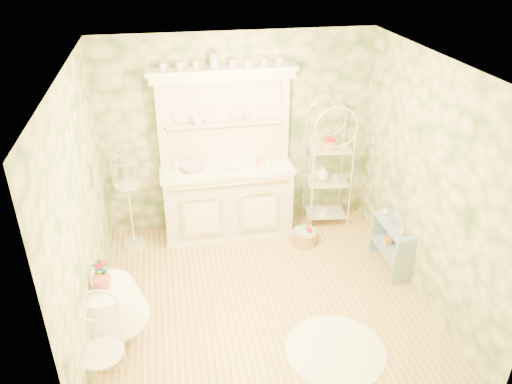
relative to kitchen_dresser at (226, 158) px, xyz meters
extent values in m
plane|color=tan|center=(0.20, -1.52, -1.15)|extent=(3.60, 3.60, 0.00)
plane|color=white|center=(0.20, -1.52, 1.56)|extent=(3.60, 3.60, 0.00)
plane|color=beige|center=(-1.60, -1.52, 0.21)|extent=(3.60, 3.60, 0.00)
plane|color=beige|center=(2.00, -1.52, 0.21)|extent=(3.60, 3.60, 0.00)
plane|color=beige|center=(0.20, 0.28, 0.21)|extent=(3.60, 3.60, 0.00)
plane|color=beige|center=(0.20, -3.32, 0.21)|extent=(3.60, 3.60, 0.00)
cube|color=silver|center=(0.00, 0.00, 0.00)|extent=(1.87, 0.61, 2.29)
cube|color=white|center=(1.42, 0.04, -0.23)|extent=(0.61, 0.47, 1.82)
cube|color=#829DB4|center=(1.88, -1.18, -0.85)|extent=(0.27, 0.68, 0.58)
cylinder|color=white|center=(-1.48, -1.88, -0.77)|extent=(0.74, 0.74, 0.75)
cube|color=white|center=(-1.48, -2.48, -0.74)|extent=(0.39, 0.39, 0.81)
cube|color=white|center=(-1.29, -0.08, -0.41)|extent=(0.39, 0.39, 1.46)
cylinder|color=tan|center=(0.98, -0.47, -1.05)|extent=(0.34, 0.34, 0.19)
cylinder|color=white|center=(0.76, -2.42, -1.14)|extent=(1.16, 1.16, 0.01)
imported|color=white|center=(-0.44, -0.01, -0.13)|extent=(0.36, 0.36, 0.08)
imported|color=white|center=(0.08, -0.10, -0.13)|extent=(0.24, 0.24, 0.07)
imported|color=white|center=(-0.34, 0.15, 0.47)|extent=(0.17, 0.17, 0.10)
imported|color=white|center=(0.32, 0.16, 0.47)|extent=(0.10, 0.10, 0.09)
imported|color=#3F7238|center=(-1.48, -1.83, -0.30)|extent=(0.17, 0.13, 0.28)
imported|color=gold|center=(1.88, -1.41, -0.46)|extent=(0.06, 0.06, 0.15)
imported|color=#8A9EBA|center=(1.86, -1.14, -0.49)|extent=(0.05, 0.05, 0.09)
imported|color=silver|center=(1.88, -0.91, -0.50)|extent=(0.10, 0.10, 0.10)
camera|label=1|loc=(-0.73, -5.93, 2.66)|focal=35.00mm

